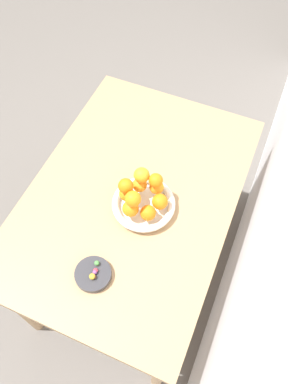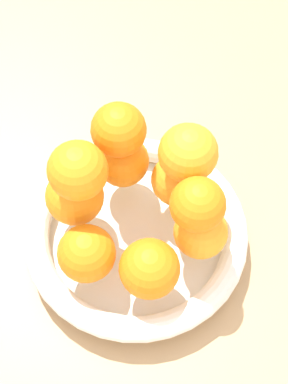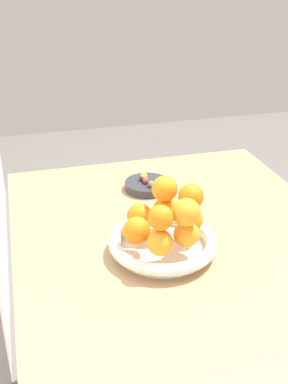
{
  "view_description": "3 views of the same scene",
  "coord_description": "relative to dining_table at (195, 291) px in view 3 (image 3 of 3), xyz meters",
  "views": [
    {
      "loc": [
        0.67,
        0.33,
        1.95
      ],
      "look_at": [
        0.04,
        0.07,
        0.85
      ],
      "focal_mm": 35.0,
      "sensor_mm": 36.0,
      "label": 1
    },
    {
      "loc": [
        0.06,
        0.33,
        1.32
      ],
      "look_at": [
        0.03,
        0.06,
        0.84
      ],
      "focal_mm": 55.0,
      "sensor_mm": 36.0,
      "label": 2
    },
    {
      "loc": [
        -0.79,
        0.33,
        1.32
      ],
      "look_at": [
        0.07,
        0.1,
        0.88
      ],
      "focal_mm": 45.0,
      "sensor_mm": 36.0,
      "label": 3
    }
  ],
  "objects": [
    {
      "name": "dining_table",
      "position": [
        0.0,
        0.0,
        0.0
      ],
      "size": [
        1.1,
        0.76,
        0.74
      ],
      "color": "tan",
      "rests_on": "ground_plane"
    },
    {
      "name": "fruit_bowl",
      "position": [
        0.04,
        0.06,
        0.11
      ],
      "size": [
        0.23,
        0.23,
        0.04
      ],
      "color": "white",
      "rests_on": "dining_table"
    },
    {
      "name": "candy_dish",
      "position": [
        0.35,
        0.01,
        0.1
      ],
      "size": [
        0.12,
        0.12,
        0.02
      ],
      "primitive_type": "cylinder",
      "color": "#333338",
      "rests_on": "dining_table"
    },
    {
      "name": "orange_0",
      "position": [
        -0.01,
        0.03,
        0.16
      ],
      "size": [
        0.05,
        0.05,
        0.05
      ],
      "primitive_type": "sphere",
      "color": "orange",
      "rests_on": "fruit_bowl"
    },
    {
      "name": "orange_1",
      "position": [
        0.05,
        0.0,
        0.16
      ],
      "size": [
        0.06,
        0.06,
        0.06
      ],
      "primitive_type": "sphere",
      "color": "orange",
      "rests_on": "fruit_bowl"
    },
    {
      "name": "orange_2",
      "position": [
        0.1,
        0.04,
        0.16
      ],
      "size": [
        0.06,
        0.06,
        0.06
      ],
      "primitive_type": "sphere",
      "color": "orange",
      "rests_on": "fruit_bowl"
    },
    {
      "name": "orange_3",
      "position": [
        0.09,
        0.1,
        0.16
      ],
      "size": [
        0.06,
        0.06,
        0.06
      ],
      "primitive_type": "sphere",
      "color": "orange",
      "rests_on": "fruit_bowl"
    },
    {
      "name": "orange_4",
      "position": [
        0.03,
        0.12,
        0.16
      ],
      "size": [
        0.06,
        0.06,
        0.06
      ],
      "primitive_type": "sphere",
      "color": "orange",
      "rests_on": "fruit_bowl"
    },
    {
      "name": "orange_5",
      "position": [
        -0.02,
        0.09,
        0.15
      ],
      "size": [
        0.05,
        0.05,
        0.05
      ],
      "primitive_type": "sphere",
      "color": "orange",
      "rests_on": "fruit_bowl"
    },
    {
      "name": "orange_6",
      "position": [
        -0.02,
        0.09,
        0.21
      ],
      "size": [
        0.05,
        0.05,
        0.05
      ],
      "primitive_type": "sphere",
      "color": "orange",
      "rests_on": "orange_5"
    },
    {
      "name": "orange_7",
      "position": [
        0.05,
        -0.0,
        0.21
      ],
      "size": [
        0.05,
        0.05,
        0.05
      ],
      "primitive_type": "sphere",
      "color": "orange",
      "rests_on": "orange_1"
    },
    {
      "name": "orange_8",
      "position": [
        0.09,
        0.05,
        0.22
      ],
      "size": [
        0.06,
        0.06,
        0.06
      ],
      "primitive_type": "sphere",
      "color": "orange",
      "rests_on": "orange_2"
    },
    {
      "name": "orange_9",
      "position": [
        -0.01,
        0.03,
        0.21
      ],
      "size": [
        0.06,
        0.06,
        0.06
      ],
      "primitive_type": "sphere",
      "color": "orange",
      "rests_on": "orange_0"
    },
    {
      "name": "candy_ball_0",
      "position": [
        0.34,
        0.02,
        0.12
      ],
      "size": [
        0.02,
        0.02,
        0.02
      ],
      "primitive_type": "sphere",
      "color": "#8C4C99",
      "rests_on": "candy_dish"
    },
    {
      "name": "candy_ball_1",
      "position": [
        0.34,
        0.02,
        0.12
      ],
      "size": [
        0.02,
        0.02,
        0.02
      ],
      "primitive_type": "sphere",
      "color": "#C6384C",
      "rests_on": "candy_dish"
    },
    {
      "name": "candy_ball_2",
      "position": [
        0.36,
        0.02,
        0.12
      ],
      "size": [
        0.01,
        0.01,
        0.01
      ],
      "primitive_type": "sphere",
      "color": "#472819",
      "rests_on": "candy_dish"
    },
    {
      "name": "candy_ball_3",
      "position": [
        0.31,
        0.01,
        0.12
      ],
      "size": [
        0.02,
        0.02,
        0.02
      ],
      "primitive_type": "sphere",
      "color": "#4C9947",
      "rests_on": "candy_dish"
    },
    {
      "name": "candy_ball_4",
      "position": [
        0.36,
        0.02,
        0.12
      ],
      "size": [
        0.02,
        0.02,
        0.02
      ],
      "primitive_type": "sphere",
      "color": "gold",
      "rests_on": "candy_dish"
    }
  ]
}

